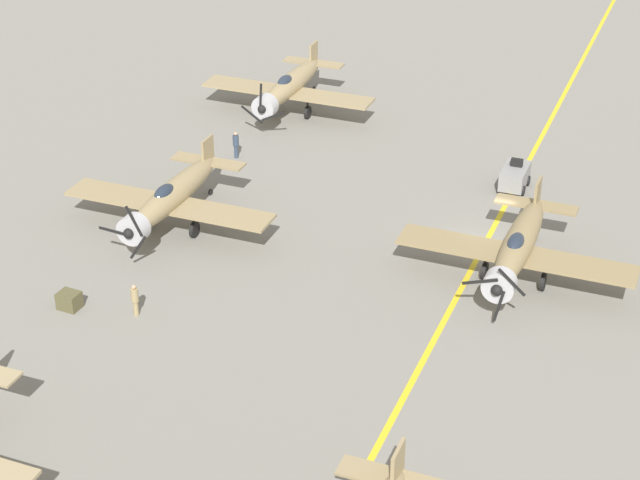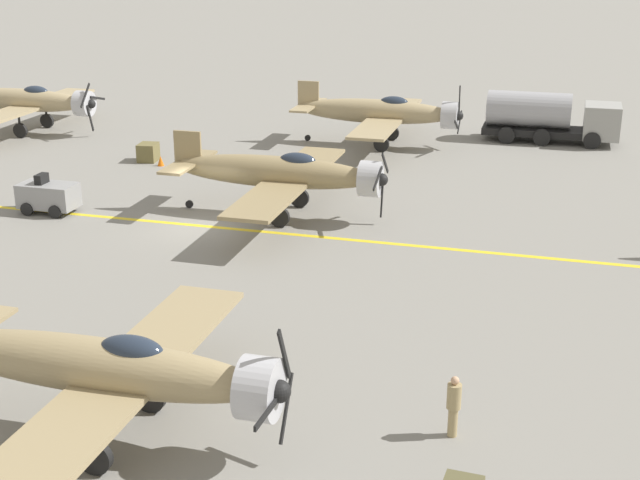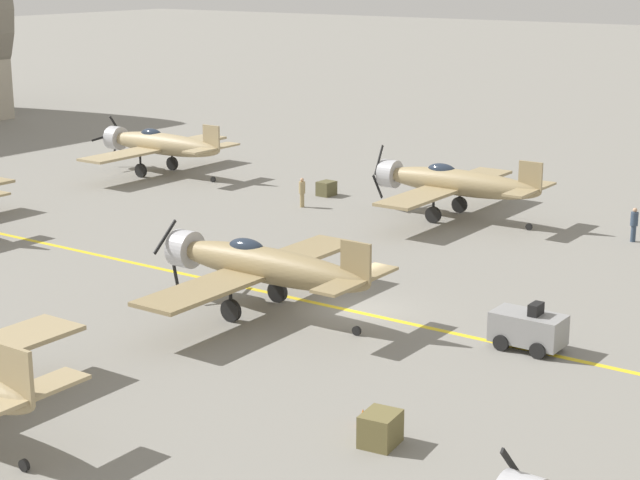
{
  "view_description": "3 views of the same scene",
  "coord_description": "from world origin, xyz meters",
  "px_view_note": "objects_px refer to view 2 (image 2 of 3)",
  "views": [
    {
      "loc": [
        -10.2,
        50.1,
        28.43
      ],
      "look_at": [
        7.03,
        6.5,
        2.21
      ],
      "focal_mm": 60.0,
      "sensor_mm": 36.0,
      "label": 1
    },
    {
      "loc": [
        34.17,
        15.16,
        12.45
      ],
      "look_at": [
        6.68,
        7.42,
        2.33
      ],
      "focal_mm": 50.0,
      "sensor_mm": 36.0,
      "label": 2
    },
    {
      "loc": [
        -34.28,
        -22.29,
        13.74
      ],
      "look_at": [
        -2.04,
        0.45,
        3.39
      ],
      "focal_mm": 60.0,
      "sensor_mm": 36.0,
      "label": 3
    }
  ],
  "objects_px": {
    "airplane_mid_right": "(107,368)",
    "tow_tractor": "(48,196)",
    "airplane_near_left": "(26,101)",
    "airplane_mid_left": "(382,112)",
    "ground_crew_inspecting": "(454,404)",
    "traffic_cone": "(161,161)",
    "fuel_tanker": "(552,117)",
    "supply_crate_by_tanker": "(148,152)",
    "airplane_mid_center": "(282,173)"
  },
  "relations": [
    {
      "from": "airplane_near_left",
      "to": "tow_tractor",
      "type": "relative_size",
      "value": 4.62
    },
    {
      "from": "airplane_mid_left",
      "to": "traffic_cone",
      "type": "xyz_separation_m",
      "value": [
        7.92,
        -10.61,
        -1.74
      ]
    },
    {
      "from": "tow_tractor",
      "to": "supply_crate_by_tanker",
      "type": "relative_size",
      "value": 2.19
    },
    {
      "from": "airplane_mid_left",
      "to": "traffic_cone",
      "type": "distance_m",
      "value": 13.35
    },
    {
      "from": "fuel_tanker",
      "to": "supply_crate_by_tanker",
      "type": "bearing_deg",
      "value": -63.07
    },
    {
      "from": "airplane_mid_right",
      "to": "traffic_cone",
      "type": "relative_size",
      "value": 21.82
    },
    {
      "from": "airplane_near_left",
      "to": "airplane_mid_left",
      "type": "distance_m",
      "value": 22.4
    },
    {
      "from": "airplane_mid_center",
      "to": "supply_crate_by_tanker",
      "type": "distance_m",
      "value": 12.81
    },
    {
      "from": "supply_crate_by_tanker",
      "to": "traffic_cone",
      "type": "height_order",
      "value": "supply_crate_by_tanker"
    },
    {
      "from": "airplane_mid_center",
      "to": "ground_crew_inspecting",
      "type": "bearing_deg",
      "value": 46.68
    },
    {
      "from": "airplane_mid_right",
      "to": "traffic_cone",
      "type": "distance_m",
      "value": 27.71
    },
    {
      "from": "airplane_mid_center",
      "to": "traffic_cone",
      "type": "xyz_separation_m",
      "value": [
        -6.68,
        -9.17,
        -1.74
      ]
    },
    {
      "from": "airplane_mid_right",
      "to": "ground_crew_inspecting",
      "type": "relative_size",
      "value": 7.02
    },
    {
      "from": "airplane_near_left",
      "to": "ground_crew_inspecting",
      "type": "xyz_separation_m",
      "value": [
        28.4,
        30.73,
        -1.08
      ]
    },
    {
      "from": "fuel_tanker",
      "to": "ground_crew_inspecting",
      "type": "xyz_separation_m",
      "value": [
        34.67,
        -1.21,
        -0.58
      ]
    },
    {
      "from": "airplane_mid_right",
      "to": "tow_tractor",
      "type": "relative_size",
      "value": 4.62
    },
    {
      "from": "ground_crew_inspecting",
      "to": "supply_crate_by_tanker",
      "type": "relative_size",
      "value": 1.44
    },
    {
      "from": "ground_crew_inspecting",
      "to": "traffic_cone",
      "type": "height_order",
      "value": "ground_crew_inspecting"
    },
    {
      "from": "airplane_mid_left",
      "to": "ground_crew_inspecting",
      "type": "bearing_deg",
      "value": 6.75
    },
    {
      "from": "fuel_tanker",
      "to": "tow_tractor",
      "type": "height_order",
      "value": "fuel_tanker"
    },
    {
      "from": "airplane_near_left",
      "to": "supply_crate_by_tanker",
      "type": "relative_size",
      "value": 10.12
    },
    {
      "from": "airplane_mid_left",
      "to": "airplane_mid_right",
      "type": "relative_size",
      "value": 1.0
    },
    {
      "from": "tow_tractor",
      "to": "ground_crew_inspecting",
      "type": "height_order",
      "value": "tow_tractor"
    },
    {
      "from": "supply_crate_by_tanker",
      "to": "traffic_cone",
      "type": "relative_size",
      "value": 2.16
    },
    {
      "from": "airplane_mid_right",
      "to": "ground_crew_inspecting",
      "type": "height_order",
      "value": "airplane_mid_right"
    },
    {
      "from": "ground_crew_inspecting",
      "to": "traffic_cone",
      "type": "xyz_separation_m",
      "value": [
        -23.0,
        -19.08,
        -0.66
      ]
    },
    {
      "from": "ground_crew_inspecting",
      "to": "supply_crate_by_tanker",
      "type": "xyz_separation_m",
      "value": [
        -23.79,
        -20.2,
        -0.44
      ]
    },
    {
      "from": "fuel_tanker",
      "to": "supply_crate_by_tanker",
      "type": "height_order",
      "value": "fuel_tanker"
    },
    {
      "from": "airplane_near_left",
      "to": "traffic_cone",
      "type": "height_order",
      "value": "airplane_near_left"
    },
    {
      "from": "ground_crew_inspecting",
      "to": "airplane_mid_left",
      "type": "bearing_deg",
      "value": -164.68
    },
    {
      "from": "airplane_mid_center",
      "to": "traffic_cone",
      "type": "height_order",
      "value": "airplane_mid_center"
    },
    {
      "from": "airplane_near_left",
      "to": "airplane_mid_right",
      "type": "bearing_deg",
      "value": 24.02
    },
    {
      "from": "airplane_mid_center",
      "to": "airplane_mid_left",
      "type": "xyz_separation_m",
      "value": [
        -14.6,
        1.43,
        -0.0
      ]
    },
    {
      "from": "tow_tractor",
      "to": "traffic_cone",
      "type": "height_order",
      "value": "tow_tractor"
    },
    {
      "from": "traffic_cone",
      "to": "tow_tractor",
      "type": "bearing_deg",
      "value": -8.1
    },
    {
      "from": "airplane_near_left",
      "to": "ground_crew_inspecting",
      "type": "distance_m",
      "value": 41.86
    },
    {
      "from": "airplane_near_left",
      "to": "traffic_cone",
      "type": "xyz_separation_m",
      "value": [
        5.4,
        11.65,
        -1.74
      ]
    },
    {
      "from": "airplane_mid_center",
      "to": "ground_crew_inspecting",
      "type": "xyz_separation_m",
      "value": [
        16.32,
        9.9,
        -1.08
      ]
    },
    {
      "from": "airplane_mid_left",
      "to": "airplane_mid_right",
      "type": "height_order",
      "value": "airplane_mid_left"
    },
    {
      "from": "fuel_tanker",
      "to": "tow_tractor",
      "type": "distance_m",
      "value": 29.92
    },
    {
      "from": "ground_crew_inspecting",
      "to": "supply_crate_by_tanker",
      "type": "height_order",
      "value": "ground_crew_inspecting"
    },
    {
      "from": "airplane_mid_center",
      "to": "ground_crew_inspecting",
      "type": "distance_m",
      "value": 19.12
    },
    {
      "from": "airplane_mid_left",
      "to": "tow_tractor",
      "type": "bearing_deg",
      "value": -43.59
    },
    {
      "from": "airplane_mid_right",
      "to": "fuel_tanker",
      "type": "distance_m",
      "value": 38.38
    },
    {
      "from": "supply_crate_by_tanker",
      "to": "traffic_cone",
      "type": "distance_m",
      "value": 1.39
    },
    {
      "from": "airplane_mid_left",
      "to": "supply_crate_by_tanker",
      "type": "height_order",
      "value": "airplane_mid_left"
    },
    {
      "from": "airplane_near_left",
      "to": "supply_crate_by_tanker",
      "type": "height_order",
      "value": "airplane_near_left"
    },
    {
      "from": "airplane_mid_left",
      "to": "supply_crate_by_tanker",
      "type": "relative_size",
      "value": 10.12
    },
    {
      "from": "traffic_cone",
      "to": "airplane_mid_right",
      "type": "bearing_deg",
      "value": 22.77
    },
    {
      "from": "airplane_mid_right",
      "to": "fuel_tanker",
      "type": "relative_size",
      "value": 1.5
    }
  ]
}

